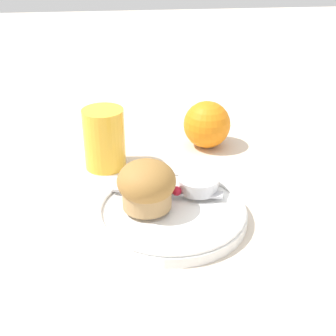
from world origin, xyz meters
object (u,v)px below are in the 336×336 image
Objects in this scene: muffin at (147,185)px; orange_fruit at (207,124)px; butter_knife at (167,191)px; juice_glass at (104,139)px.

orange_fruit is at bearing 60.93° from muffin.
orange_fruit is at bearing 77.64° from butter_knife.
muffin is at bearing -70.03° from juice_glass.
butter_knife is 1.89× the size of orange_fruit.
juice_glass reaches higher than muffin.
juice_glass is at bearing 137.96° from butter_knife.
muffin is 0.94× the size of orange_fruit.
muffin is 0.50× the size of butter_knife.
juice_glass is at bearing -161.87° from orange_fruit.
muffin is 0.05m from butter_knife.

